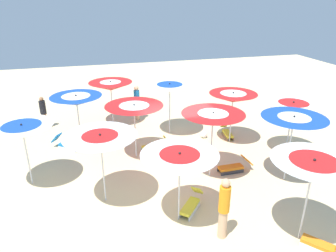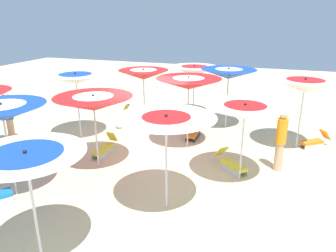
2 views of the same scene
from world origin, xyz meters
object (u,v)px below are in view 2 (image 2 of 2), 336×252
object	(u,v)px
beachgoer_2	(281,140)
beach_umbrella_2	(194,71)
beach_umbrella_0	(305,86)
beachgoer_1	(9,116)
beach_umbrella_9	(27,164)
lounger_2	(194,132)
lounger_4	(134,116)
lounger_3	(314,141)
lounger_1	(105,148)
beach_umbrella_4	(189,84)
lounger_5	(231,164)
beach_ball	(119,124)
beach_umbrella_5	(143,75)
beach_umbrella_3	(245,112)
beach_umbrella_6	(166,123)
beach_umbrella_10	(2,112)
beach_umbrella_7	(94,103)
beach_umbrella_1	(229,74)
beach_umbrella_8	(76,79)

from	to	relation	value
beachgoer_2	beach_umbrella_2	bearing A→B (deg)	-74.34
beach_umbrella_0	beachgoer_1	distance (m)	10.31
beach_umbrella_9	lounger_2	world-z (taller)	beach_umbrella_9
lounger_2	lounger_4	bearing A→B (deg)	-111.13
lounger_3	beach_umbrella_9	bearing A→B (deg)	16.47
lounger_4	lounger_1	bearing A→B (deg)	-74.03
beach_umbrella_4	lounger_5	bearing A→B (deg)	142.80
beach_umbrella_0	lounger_4	size ratio (longest dim) A/B	2.11
beach_umbrella_4	beachgoer_2	bearing A→B (deg)	164.03
beach_ball	beach_umbrella_5	bearing A→B (deg)	-125.39
lounger_2	beach_ball	size ratio (longest dim) A/B	4.05
beach_umbrella_3	beach_umbrella_6	xyz separation A→B (m)	(1.49, 2.02, 0.16)
beach_umbrella_10	beach_umbrella_3	bearing A→B (deg)	-153.26
beach_umbrella_0	beach_umbrella_2	distance (m)	5.09
beach_umbrella_2	beach_ball	bearing A→B (deg)	48.92
beach_umbrella_10	lounger_3	distance (m)	9.81
beach_umbrella_6	beach_umbrella_5	bearing A→B (deg)	-62.49
beach_umbrella_10	lounger_2	xyz separation A→B (m)	(-3.32, -5.47, -2.01)
beach_umbrella_7	beach_umbrella_6	bearing A→B (deg)	151.91
beach_umbrella_10	beach_ball	world-z (taller)	beach_umbrella_10
beach_umbrella_0	lounger_3	distance (m)	2.08
beach_umbrella_1	beach_umbrella_6	distance (m)	6.34
beach_umbrella_5	lounger_2	size ratio (longest dim) A/B	1.77
lounger_3	beach_umbrella_3	bearing A→B (deg)	17.23
beach_umbrella_8	beachgoer_2	bearing A→B (deg)	176.42
beach_umbrella_3	lounger_2	bearing A→B (deg)	-53.30
beach_umbrella_7	beach_umbrella_10	xyz separation A→B (m)	(1.16, 2.15, 0.22)
lounger_2	beach_umbrella_1	bearing A→B (deg)	147.78
beach_umbrella_4	beach_umbrella_8	distance (m)	4.10
beach_umbrella_9	beachgoer_1	world-z (taller)	beach_umbrella_9
beach_umbrella_7	beach_umbrella_0	bearing A→B (deg)	-148.83
beach_umbrella_3	beach_umbrella_7	bearing A→B (deg)	7.56
beach_umbrella_8	lounger_1	distance (m)	2.83
beach_umbrella_5	lounger_1	size ratio (longest dim) A/B	1.87
beach_umbrella_8	lounger_1	world-z (taller)	beach_umbrella_8
beach_umbrella_0	beach_umbrella_8	distance (m)	7.88
beach_umbrella_9	beach_umbrella_4	bearing A→B (deg)	-100.12
beach_umbrella_1	beach_umbrella_10	xyz separation A→B (m)	(4.28, 7.02, 0.01)
lounger_1	lounger_2	distance (m)	3.46
beach_umbrella_3	beachgoer_2	bearing A→B (deg)	-137.17
beach_umbrella_8	lounger_3	world-z (taller)	beach_umbrella_8
beach_umbrella_0	lounger_3	size ratio (longest dim) A/B	2.30
beach_umbrella_0	lounger_1	distance (m)	6.94
beach_umbrella_2	lounger_3	xyz separation A→B (m)	(-4.97, 2.30, -1.85)
beachgoer_1	beach_ball	distance (m)	4.08
beach_umbrella_1	beach_umbrella_7	xyz separation A→B (m)	(3.12, 4.87, -0.21)
beach_umbrella_5	beach_umbrella_9	xyz separation A→B (m)	(-1.34, 8.19, -0.07)
lounger_1	beachgoer_2	distance (m)	5.59
beach_umbrella_8	beach_umbrella_4	bearing A→B (deg)	-174.03
beach_umbrella_4	lounger_5	distance (m)	2.99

